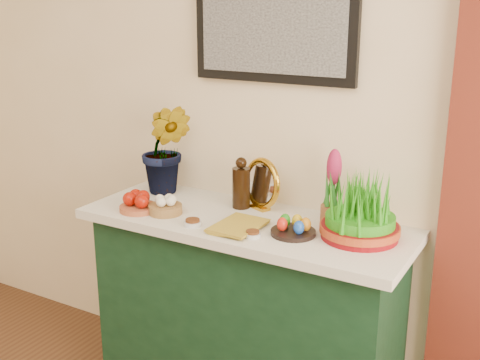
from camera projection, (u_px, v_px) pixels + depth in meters
name	position (u px, v px, depth m)	size (l,w,h in m)	color
sideboard	(246.00, 318.00, 2.64)	(1.30, 0.45, 0.85)	#143920
tablecloth	(246.00, 223.00, 2.51)	(1.40, 0.55, 0.04)	white
hyacinth_green	(166.00, 134.00, 2.76)	(0.28, 0.24, 0.56)	#277923
apple_bowl	(138.00, 203.00, 2.59)	(0.19, 0.19, 0.08)	#AA5432
garlic_basket	(165.00, 206.00, 2.56)	(0.18, 0.18, 0.08)	#9F6F40
vinegar_cruet	(241.00, 186.00, 2.61)	(0.08, 0.08, 0.23)	black
mirror	(262.00, 184.00, 2.60)	(0.23, 0.13, 0.23)	gold
book	(220.00, 221.00, 2.43)	(0.16, 0.23, 0.03)	#B2942A
spice_dish_left	(193.00, 223.00, 2.42)	(0.07, 0.07, 0.03)	silver
spice_dish_right	(253.00, 234.00, 2.31)	(0.06, 0.06, 0.03)	silver
egg_plate	(293.00, 228.00, 2.33)	(0.23, 0.23, 0.07)	black
hyacinth_pink	(333.00, 191.00, 2.41)	(0.10, 0.10, 0.31)	#9A5E35
wheatgrass_sabzeh	(361.00, 211.00, 2.27)	(0.31, 0.31, 0.25)	maroon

